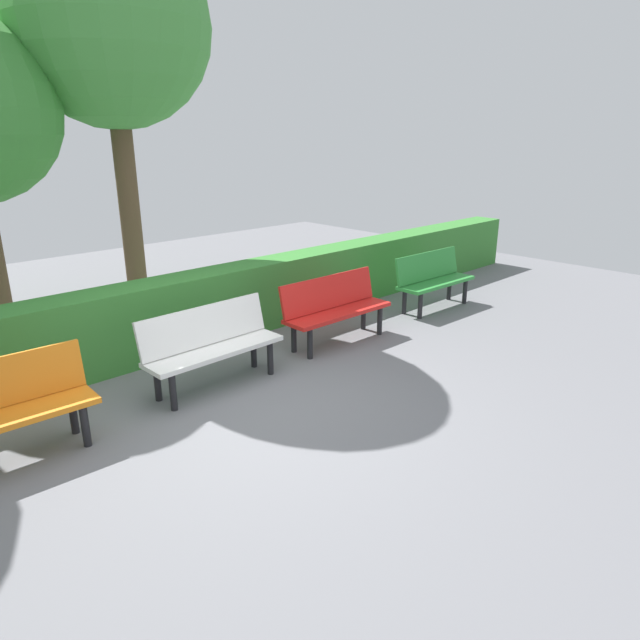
{
  "coord_description": "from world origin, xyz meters",
  "views": [
    {
      "loc": [
        3.03,
        4.09,
        2.61
      ],
      "look_at": [
        -1.25,
        -0.33,
        0.55
      ],
      "focal_mm": 31.46,
      "sensor_mm": 36.0,
      "label": 1
    }
  ],
  "objects": [
    {
      "name": "bench_white",
      "position": [
        -0.02,
        -0.73,
        0.48
      ],
      "size": [
        1.55,
        0.49,
        0.86
      ],
      "rotation": [
        0.0,
        0.0,
        0.01
      ],
      "color": "white",
      "rests_on": "ground_plane"
    },
    {
      "name": "bench_red",
      "position": [
        -1.92,
        -0.75,
        0.48
      ],
      "size": [
        1.58,
        0.5,
        0.86
      ],
      "rotation": [
        0.0,
        0.0,
        -0.02
      ],
      "color": "red",
      "rests_on": "ground_plane"
    },
    {
      "name": "tree_near",
      "position": [
        -0.59,
        -3.52,
        3.89
      ],
      "size": [
        2.58,
        2.58,
        5.21
      ],
      "color": "brown",
      "rests_on": "ground_plane"
    },
    {
      "name": "hedge_row",
      "position": [
        -0.94,
        -1.92,
        0.46
      ],
      "size": [
        13.46,
        0.52,
        0.93
      ],
      "primitive_type": "cube",
      "color": "#387F33",
      "rests_on": "ground_plane"
    },
    {
      "name": "ground_plane",
      "position": [
        0.0,
        0.0,
        0.0
      ],
      "size": [
        17.46,
        17.46,
        0.0
      ],
      "primitive_type": "plane",
      "color": "slate"
    },
    {
      "name": "bench_green",
      "position": [
        -4.09,
        -0.75,
        0.48
      ],
      "size": [
        1.46,
        0.51,
        0.86
      ],
      "rotation": [
        0.0,
        0.0,
        -0.03
      ],
      "color": "#2D8C38",
      "rests_on": "ground_plane"
    }
  ]
}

